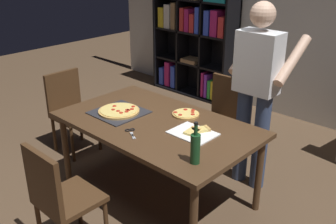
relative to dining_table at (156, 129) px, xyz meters
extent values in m
plane|color=brown|center=(0.00, 0.00, -0.68)|extent=(12.00, 12.00, 0.00)
cube|color=silver|center=(0.00, 2.60, 0.72)|extent=(6.40, 0.10, 2.80)
cube|color=#4C331E|center=(0.00, 0.00, 0.05)|extent=(1.75, 1.04, 0.04)
cylinder|color=#4C331E|center=(-0.80, -0.44, -0.33)|extent=(0.06, 0.06, 0.71)
cylinder|color=#4C331E|center=(0.80, -0.44, -0.33)|extent=(0.06, 0.06, 0.71)
cylinder|color=#4C331E|center=(-0.80, 0.44, -0.33)|extent=(0.06, 0.06, 0.71)
cylinder|color=#4C331E|center=(0.80, 0.44, -0.33)|extent=(0.06, 0.06, 0.71)
cube|color=#472D19|center=(0.00, -0.92, -0.25)|extent=(0.42, 0.42, 0.04)
cube|color=#472D19|center=(0.00, -1.11, -0.01)|extent=(0.42, 0.04, 0.45)
cylinder|color=#472D19|center=(0.18, -0.74, -0.48)|extent=(0.04, 0.04, 0.41)
cylinder|color=#472D19|center=(-0.18, -0.74, -0.48)|extent=(0.04, 0.04, 0.41)
cylinder|color=#472D19|center=(-0.18, -1.10, -0.48)|extent=(0.04, 0.04, 0.41)
cube|color=#472D19|center=(0.00, 0.92, -0.25)|extent=(0.42, 0.42, 0.04)
cube|color=#472D19|center=(0.00, 1.11, -0.01)|extent=(0.42, 0.04, 0.45)
cylinder|color=#472D19|center=(-0.18, 0.74, -0.48)|extent=(0.04, 0.04, 0.41)
cylinder|color=#472D19|center=(0.18, 0.74, -0.48)|extent=(0.04, 0.04, 0.41)
cylinder|color=#472D19|center=(-0.18, 1.10, -0.48)|extent=(0.04, 0.04, 0.41)
cylinder|color=#472D19|center=(0.18, 1.10, -0.48)|extent=(0.04, 0.04, 0.41)
cube|color=#472D19|center=(-1.28, 0.00, -0.25)|extent=(0.42, 0.42, 0.04)
cube|color=#472D19|center=(-1.47, 0.00, -0.01)|extent=(0.04, 0.42, 0.45)
cylinder|color=#472D19|center=(-1.10, -0.18, -0.48)|extent=(0.04, 0.04, 0.41)
cylinder|color=#472D19|center=(-1.10, 0.18, -0.48)|extent=(0.04, 0.04, 0.41)
cylinder|color=#472D19|center=(-1.46, -0.18, -0.48)|extent=(0.04, 0.04, 0.41)
cylinder|color=#472D19|center=(-1.46, 0.18, -0.48)|extent=(0.04, 0.04, 0.41)
cube|color=black|center=(-2.20, 2.35, 0.29)|extent=(0.03, 0.35, 1.95)
cube|color=black|center=(-0.83, 2.35, 0.29)|extent=(0.03, 0.35, 1.95)
cube|color=black|center=(-1.52, 2.35, -0.67)|extent=(1.40, 0.35, 0.03)
cube|color=black|center=(-1.52, 2.51, 0.29)|extent=(1.40, 0.03, 1.95)
cube|color=black|center=(-1.52, 2.35, -0.18)|extent=(1.34, 0.29, 0.03)
cube|color=black|center=(-1.52, 2.35, 0.29)|extent=(1.34, 0.29, 0.03)
cube|color=black|center=(-1.52, 2.35, 0.76)|extent=(1.34, 0.29, 0.03)
cube|color=black|center=(-1.74, 2.35, 0.29)|extent=(0.03, 0.29, 1.89)
cube|color=black|center=(-1.29, 2.35, 0.29)|extent=(0.03, 0.29, 1.89)
cube|color=blue|center=(-2.09, 2.33, -0.50)|extent=(0.08, 0.22, 0.28)
cube|color=#B21E66|center=(-1.96, 2.33, -0.44)|extent=(0.09, 0.22, 0.40)
cube|color=blue|center=(-1.83, 2.33, -0.46)|extent=(0.08, 0.22, 0.35)
cube|color=#B21E66|center=(-1.23, 2.33, -0.45)|extent=(0.04, 0.22, 0.38)
cube|color=purple|center=(-1.17, 2.33, -0.46)|extent=(0.05, 0.22, 0.36)
cube|color=green|center=(-1.10, 2.33, -0.50)|extent=(0.05, 0.22, 0.28)
cube|color=yellow|center=(-1.04, 2.33, -0.50)|extent=(0.06, 0.22, 0.29)
cube|color=green|center=(-0.97, 2.33, -0.49)|extent=(0.06, 0.22, 0.30)
cube|color=blue|center=(-0.91, 2.33, -0.51)|extent=(0.05, 0.22, 0.27)
cube|color=olive|center=(-1.52, 2.33, -0.14)|extent=(0.28, 0.25, 0.06)
cube|color=yellow|center=(-2.09, 2.33, 0.46)|extent=(0.11, 0.22, 0.31)
cube|color=silver|center=(-1.96, 2.33, 0.49)|extent=(0.11, 0.22, 0.36)
cube|color=olive|center=(-1.83, 2.33, 0.50)|extent=(0.08, 0.22, 0.40)
cube|color=red|center=(-1.66, 2.33, 0.48)|extent=(0.07, 0.22, 0.34)
cube|color=#B21E66|center=(-1.56, 2.33, 0.47)|extent=(0.08, 0.22, 0.33)
cube|color=red|center=(-1.47, 2.33, 0.44)|extent=(0.08, 0.22, 0.27)
cube|color=blue|center=(-1.37, 2.33, 0.49)|extent=(0.07, 0.22, 0.38)
cube|color=blue|center=(-1.20, 2.33, 0.48)|extent=(0.09, 0.22, 0.35)
cube|color=#B21E66|center=(-1.07, 2.33, 0.49)|extent=(0.11, 0.22, 0.36)
cube|color=red|center=(-0.94, 2.33, 0.45)|extent=(0.09, 0.22, 0.29)
cube|color=teal|center=(-1.07, 2.33, 0.81)|extent=(0.36, 0.25, 0.06)
cylinder|color=#38476B|center=(0.60, 0.77, -0.21)|extent=(0.14, 0.14, 0.95)
cylinder|color=#38476B|center=(0.40, 0.77, -0.21)|extent=(0.14, 0.14, 0.95)
cube|color=white|center=(0.50, 0.77, 0.54)|extent=(0.38, 0.22, 0.55)
sphere|color=#E0B293|center=(0.50, 0.77, 0.96)|extent=(0.22, 0.22, 0.22)
cylinder|color=#E0B293|center=(0.73, 0.95, 0.57)|extent=(0.09, 0.50, 0.39)
cylinder|color=#E0B293|center=(0.27, 0.95, 0.57)|extent=(0.09, 0.50, 0.39)
cube|color=#2D2D33|center=(-0.40, -0.09, 0.07)|extent=(0.44, 0.44, 0.01)
cylinder|color=tan|center=(-0.40, -0.09, 0.08)|extent=(0.38, 0.38, 0.02)
cylinder|color=#EACC6B|center=(-0.40, -0.09, 0.10)|extent=(0.34, 0.34, 0.01)
cylinder|color=#B22819|center=(-0.37, -0.12, 0.10)|extent=(0.04, 0.04, 0.00)
cylinder|color=#B22819|center=(-0.30, -0.08, 0.10)|extent=(0.04, 0.04, 0.00)
cylinder|color=#B22819|center=(-0.33, -0.04, 0.10)|extent=(0.04, 0.04, 0.00)
cylinder|color=#B22819|center=(-0.43, -0.13, 0.10)|extent=(0.04, 0.04, 0.00)
cylinder|color=#B22819|center=(-0.35, 0.05, 0.10)|extent=(0.04, 0.04, 0.00)
cylinder|color=#B22819|center=(-0.49, -0.06, 0.10)|extent=(0.04, 0.04, 0.00)
cylinder|color=#B22819|center=(-0.31, 0.00, 0.10)|extent=(0.04, 0.04, 0.00)
cylinder|color=#B22819|center=(-0.32, -0.13, 0.10)|extent=(0.04, 0.04, 0.00)
cylinder|color=#B22819|center=(-0.32, -0.04, 0.10)|extent=(0.04, 0.04, 0.00)
cube|color=white|center=(0.38, 0.04, 0.07)|extent=(0.36, 0.28, 0.01)
cube|color=#EACC6B|center=(0.37, 0.04, 0.08)|extent=(0.11, 0.15, 0.02)
cube|color=tan|center=(0.37, 0.10, 0.09)|extent=(0.09, 0.03, 0.02)
cube|color=#EACC6B|center=(0.40, 0.12, 0.08)|extent=(0.14, 0.17, 0.02)
cube|color=tan|center=(0.43, 0.17, 0.09)|extent=(0.09, 0.06, 0.02)
cylinder|color=#194723|center=(0.68, -0.30, 0.18)|extent=(0.07, 0.07, 0.22)
cylinder|color=#194723|center=(0.68, -0.30, 0.33)|extent=(0.03, 0.03, 0.08)
cylinder|color=black|center=(0.68, -0.30, 0.37)|extent=(0.03, 0.03, 0.02)
cube|color=silver|center=(0.05, -0.32, 0.07)|extent=(0.12, 0.06, 0.01)
cube|color=silver|center=(0.05, -0.32, 0.07)|extent=(0.10, 0.08, 0.01)
torus|color=black|center=(-0.04, -0.25, 0.07)|extent=(0.06, 0.06, 0.01)
torus|color=black|center=(-0.06, -0.28, 0.07)|extent=(0.06, 0.06, 0.01)
cylinder|color=tan|center=(0.09, 0.29, 0.07)|extent=(0.25, 0.25, 0.02)
cylinder|color=#EACC6B|center=(0.09, 0.29, 0.09)|extent=(0.22, 0.22, 0.01)
cylinder|color=#B22819|center=(0.10, 0.38, 0.09)|extent=(0.04, 0.04, 0.00)
cylinder|color=#B22819|center=(0.16, 0.30, 0.09)|extent=(0.04, 0.04, 0.00)
cylinder|color=#B22819|center=(0.13, 0.34, 0.09)|extent=(0.04, 0.04, 0.00)
cylinder|color=#B22819|center=(0.01, 0.23, 0.09)|extent=(0.04, 0.04, 0.00)
cylinder|color=#B22819|center=(0.04, 0.34, 0.09)|extent=(0.04, 0.04, 0.00)
cylinder|color=#B22819|center=(0.09, 0.22, 0.09)|extent=(0.04, 0.04, 0.00)
camera|label=1|loc=(2.16, -2.17, 1.47)|focal=41.23mm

